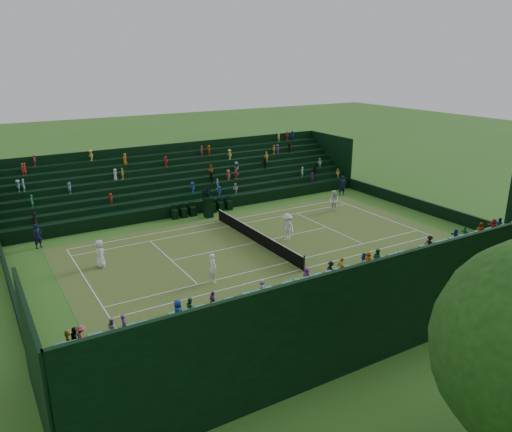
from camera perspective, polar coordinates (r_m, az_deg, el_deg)
The scene contains 17 objects.
ground at distance 35.60m, azimuth 0.00°, elevation -3.06°, with size 160.00×160.00×0.00m, color #376921.
court_surface at distance 35.60m, azimuth 0.00°, elevation -3.06°, with size 12.97×26.77×0.01m, color #397727.
perimeter_wall_north at distance 45.24m, azimuth 17.56°, elevation 1.37°, with size 17.17×0.20×1.00m, color black.
perimeter_wall_south at distance 31.10m, azimuth -26.26°, elevation -7.27°, with size 17.17×0.20×1.00m, color black.
perimeter_wall_east at distance 29.03m, azimuth 8.67°, elevation -7.28°, with size 0.20×31.77×1.00m, color black.
perimeter_wall_west at distance 42.56m, azimuth -5.85°, elevation 1.11°, with size 0.20×31.77×1.00m, color black.
north_grandstand at distance 25.84m, azimuth 14.68°, elevation -8.44°, with size 6.60×32.00×4.90m.
south_grandstand at distance 45.97m, azimuth -8.12°, elevation 3.66°, with size 6.60×32.00×4.90m.
tennis_net at distance 35.42m, azimuth 0.00°, elevation -2.27°, with size 11.67×0.10×1.06m.
umpire_chair at distance 41.03m, azimuth -5.50°, elevation 1.31°, with size 0.79×0.79×2.50m.
courtside_chairs at distance 42.03m, azimuth -6.14°, elevation 0.78°, with size 0.52×5.49×1.12m.
player_near_west at distance 32.82m, azimuth -17.40°, elevation -4.13°, with size 0.88×0.57×1.79m, color silver.
player_near_east at distance 29.39m, azimuth -4.97°, elevation -5.94°, with size 0.66×0.43×1.81m, color white.
player_far_west at distance 42.90m, azimuth 8.89°, elevation 1.70°, with size 0.89×0.69×1.82m, color white.
player_far_east at distance 35.79m, azimuth 3.58°, elevation -1.26°, with size 1.30×0.75×2.01m, color white.
line_judge_north at distance 48.02m, azimuth 9.84°, elevation 3.46°, with size 0.70×0.46×1.91m, color black.
line_judge_south at distance 37.49m, azimuth -23.68°, elevation -2.11°, with size 0.64×0.42×1.76m, color black.
Camera 1 is at (28.55, -16.99, 12.80)m, focal length 35.00 mm.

